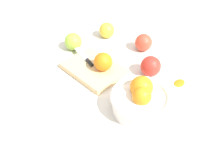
{
  "coord_description": "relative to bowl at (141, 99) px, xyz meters",
  "views": [
    {
      "loc": [
        -0.52,
        0.52,
        0.61
      ],
      "look_at": [
        -0.06,
        0.08,
        0.04
      ],
      "focal_mm": 39.1,
      "sensor_mm": 36.0,
      "label": 1
    }
  ],
  "objects": [
    {
      "name": "ground_plane",
      "position": [
        0.18,
        -0.07,
        -0.04
      ],
      "size": [
        2.4,
        2.4,
        0.0
      ],
      "primitive_type": "plane",
      "color": "silver"
    },
    {
      "name": "bowl",
      "position": [
        0.0,
        0.0,
        0.0
      ],
      "size": [
        0.2,
        0.2,
        0.11
      ],
      "color": "white",
      "rests_on": "ground_plane"
    },
    {
      "name": "apple_front_left",
      "position": [
        0.09,
        -0.16,
        -0.0
      ],
      "size": [
        0.08,
        0.08,
        0.08
      ],
      "primitive_type": "sphere",
      "color": "red",
      "rests_on": "ground_plane"
    },
    {
      "name": "citrus_peel",
      "position": [
        -0.02,
        -0.2,
        -0.04
      ],
      "size": [
        0.04,
        0.05,
        0.01
      ],
      "primitive_type": "ellipsoid",
      "rotation": [
        0.0,
        0.0,
        4.79
      ],
      "color": "orange",
      "rests_on": "ground_plane"
    },
    {
      "name": "apple_front_right",
      "position": [
        0.22,
        -0.27,
        -0.01
      ],
      "size": [
        0.08,
        0.08,
        0.08
      ],
      "primitive_type": "sphere",
      "color": "#D6422D",
      "rests_on": "ground_plane"
    },
    {
      "name": "orange_on_board",
      "position": [
        0.22,
        -0.03,
        0.01
      ],
      "size": [
        0.07,
        0.07,
        0.07
      ],
      "primitive_type": "sphere",
      "color": "orange",
      "rests_on": "cutting_board"
    },
    {
      "name": "cutting_board",
      "position": [
        0.26,
        -0.02,
        -0.03
      ],
      "size": [
        0.23,
        0.17,
        0.02
      ],
      "primitive_type": "cube",
      "rotation": [
        0.0,
        0.0,
        0.02
      ],
      "color": "#DBB77F",
      "rests_on": "ground_plane"
    },
    {
      "name": "apple_mid_right",
      "position": [
        0.44,
        -0.06,
        -0.01
      ],
      "size": [
        0.08,
        0.08,
        0.08
      ],
      "primitive_type": "sphere",
      "color": "#8EB738",
      "rests_on": "ground_plane"
    },
    {
      "name": "apple_front_right_2",
      "position": [
        0.41,
        -0.23,
        -0.01
      ],
      "size": [
        0.07,
        0.07,
        0.07
      ],
      "primitive_type": "sphere",
      "color": "gold",
      "rests_on": "ground_plane"
    },
    {
      "name": "knife",
      "position": [
        0.31,
        -0.02,
        -0.02
      ],
      "size": [
        0.15,
        0.05,
        0.01
      ],
      "color": "silver",
      "rests_on": "cutting_board"
    }
  ]
}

